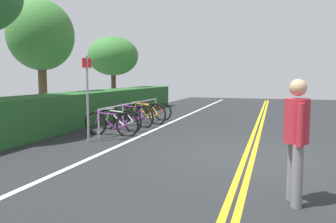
% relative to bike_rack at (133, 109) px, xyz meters
% --- Properties ---
extents(ground_plane, '(38.55, 12.05, 0.05)m').
position_rel_bike_rack_xyz_m(ground_plane, '(-3.09, -4.04, -0.63)').
color(ground_plane, '#232628').
extents(centre_line_yellow_inner, '(34.70, 0.10, 0.00)m').
position_rel_bike_rack_xyz_m(centre_line_yellow_inner, '(-3.09, -4.12, -0.60)').
color(centre_line_yellow_inner, gold).
rests_on(centre_line_yellow_inner, ground_plane).
extents(centre_line_yellow_outer, '(34.70, 0.10, 0.00)m').
position_rel_bike_rack_xyz_m(centre_line_yellow_outer, '(-3.09, -3.96, -0.60)').
color(centre_line_yellow_outer, gold).
rests_on(centre_line_yellow_outer, ground_plane).
extents(bike_lane_stripe_white, '(34.70, 0.12, 0.00)m').
position_rel_bike_rack_xyz_m(bike_lane_stripe_white, '(-3.09, -0.93, -0.60)').
color(bike_lane_stripe_white, white).
rests_on(bike_lane_stripe_white, ground_plane).
extents(bike_rack, '(4.71, 0.05, 0.81)m').
position_rel_bike_rack_xyz_m(bike_rack, '(0.00, 0.00, 0.00)').
color(bike_rack, '#9EA0A5').
rests_on(bike_rack, ground_plane).
extents(bicycle_0, '(0.46, 1.69, 0.72)m').
position_rel_bike_rack_xyz_m(bicycle_0, '(-1.79, -0.10, -0.26)').
color(bicycle_0, black).
rests_on(bicycle_0, ground_plane).
extents(bicycle_1, '(0.57, 1.67, 0.69)m').
position_rel_bike_rack_xyz_m(bicycle_1, '(-0.90, 0.06, -0.28)').
color(bicycle_1, black).
rests_on(bicycle_1, ground_plane).
extents(bicycle_2, '(0.61, 1.70, 0.77)m').
position_rel_bike_rack_xyz_m(bicycle_2, '(0.02, 0.02, -0.24)').
color(bicycle_2, black).
rests_on(bicycle_2, ground_plane).
extents(bicycle_3, '(0.70, 1.78, 0.79)m').
position_rel_bike_rack_xyz_m(bicycle_3, '(0.86, -0.11, -0.23)').
color(bicycle_3, black).
rests_on(bicycle_3, ground_plane).
extents(bicycle_4, '(0.46, 1.69, 0.72)m').
position_rel_bike_rack_xyz_m(bicycle_4, '(1.82, 0.04, -0.26)').
color(bicycle_4, black).
rests_on(bicycle_4, ground_plane).
extents(pedestrian, '(0.48, 0.32, 1.65)m').
position_rel_bike_rack_xyz_m(pedestrian, '(-5.79, -4.80, 0.34)').
color(pedestrian, slate).
rests_on(pedestrian, ground_plane).
extents(sign_post_near, '(0.36, 0.06, 2.20)m').
position_rel_bike_rack_xyz_m(sign_post_near, '(-2.80, 0.04, 0.72)').
color(sign_post_near, gray).
rests_on(sign_post_near, ground_plane).
extents(hedge_backdrop, '(13.66, 1.40, 1.11)m').
position_rel_bike_rack_xyz_m(hedge_backdrop, '(1.50, 2.05, -0.05)').
color(hedge_backdrop, '#235626').
rests_on(hedge_backdrop, ground_plane).
extents(tree_mid, '(2.51, 2.51, 4.59)m').
position_rel_bike_rack_xyz_m(tree_mid, '(0.72, 4.09, 2.62)').
color(tree_mid, brown).
rests_on(tree_mid, ground_plane).
extents(tree_far_right, '(2.70, 2.70, 3.82)m').
position_rel_bike_rack_xyz_m(tree_far_right, '(6.30, 3.83, 2.16)').
color(tree_far_right, '#473323').
rests_on(tree_far_right, ground_plane).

